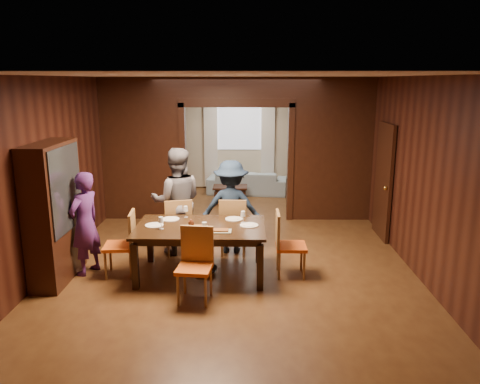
{
  "coord_description": "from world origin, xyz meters",
  "views": [
    {
      "loc": [
        0.24,
        -7.85,
        2.84
      ],
      "look_at": [
        0.1,
        -0.4,
        1.05
      ],
      "focal_mm": 35.0,
      "sensor_mm": 36.0,
      "label": 1
    }
  ],
  "objects_px": {
    "dining_table": "(201,251)",
    "hutch": "(54,213)",
    "sofa": "(247,182)",
    "person_purple": "(85,224)",
    "coffee_table": "(230,194)",
    "chair_far_r": "(233,225)",
    "chair_right": "(291,244)",
    "chair_far_l": "(178,226)",
    "person_grey": "(177,201)",
    "person_navy": "(231,207)",
    "chair_near": "(194,266)",
    "chair_left": "(119,244)"
  },
  "relations": [
    {
      "from": "chair_right",
      "to": "chair_far_l",
      "type": "relative_size",
      "value": 1.0
    },
    {
      "from": "dining_table",
      "to": "hutch",
      "type": "relative_size",
      "value": 0.94
    },
    {
      "from": "sofa",
      "to": "coffee_table",
      "type": "relative_size",
      "value": 2.49
    },
    {
      "from": "person_navy",
      "to": "dining_table",
      "type": "bearing_deg",
      "value": 70.52
    },
    {
      "from": "coffee_table",
      "to": "chair_far_r",
      "type": "distance_m",
      "value": 3.33
    },
    {
      "from": "chair_far_r",
      "to": "sofa",
      "type": "bearing_deg",
      "value": -91.34
    },
    {
      "from": "chair_far_l",
      "to": "coffee_table",
      "type": "bearing_deg",
      "value": -115.6
    },
    {
      "from": "person_navy",
      "to": "person_grey",
      "type": "bearing_deg",
      "value": 6.17
    },
    {
      "from": "coffee_table",
      "to": "chair_far_l",
      "type": "distance_m",
      "value": 3.45
    },
    {
      "from": "person_grey",
      "to": "person_navy",
      "type": "bearing_deg",
      "value": 175.58
    },
    {
      "from": "person_grey",
      "to": "chair_far_l",
      "type": "bearing_deg",
      "value": 95.57
    },
    {
      "from": "sofa",
      "to": "person_purple",
      "type": "bearing_deg",
      "value": 71.25
    },
    {
      "from": "sofa",
      "to": "hutch",
      "type": "height_order",
      "value": "hutch"
    },
    {
      "from": "person_grey",
      "to": "coffee_table",
      "type": "relative_size",
      "value": 2.22
    },
    {
      "from": "person_grey",
      "to": "person_navy",
      "type": "height_order",
      "value": "person_grey"
    },
    {
      "from": "dining_table",
      "to": "chair_near",
      "type": "bearing_deg",
      "value": -90.07
    },
    {
      "from": "sofa",
      "to": "chair_right",
      "type": "distance_m",
      "value": 5.22
    },
    {
      "from": "hutch",
      "to": "coffee_table",
      "type": "bearing_deg",
      "value": 61.91
    },
    {
      "from": "sofa",
      "to": "dining_table",
      "type": "xyz_separation_m",
      "value": [
        -0.67,
        -5.18,
        0.09
      ]
    },
    {
      "from": "sofa",
      "to": "chair_far_l",
      "type": "distance_m",
      "value": 4.47
    },
    {
      "from": "chair_right",
      "to": "hutch",
      "type": "height_order",
      "value": "hutch"
    },
    {
      "from": "person_grey",
      "to": "person_navy",
      "type": "distance_m",
      "value": 0.9
    },
    {
      "from": "person_purple",
      "to": "chair_left",
      "type": "relative_size",
      "value": 1.6
    },
    {
      "from": "sofa",
      "to": "chair_far_r",
      "type": "relative_size",
      "value": 2.06
    },
    {
      "from": "hutch",
      "to": "chair_far_r",
      "type": "bearing_deg",
      "value": 23.07
    },
    {
      "from": "person_purple",
      "to": "chair_right",
      "type": "relative_size",
      "value": 1.6
    },
    {
      "from": "person_navy",
      "to": "chair_right",
      "type": "distance_m",
      "value": 1.38
    },
    {
      "from": "chair_near",
      "to": "chair_right",
      "type": "bearing_deg",
      "value": 38.95
    },
    {
      "from": "chair_far_l",
      "to": "chair_left",
      "type": "bearing_deg",
      "value": 36.97
    },
    {
      "from": "coffee_table",
      "to": "chair_far_r",
      "type": "xyz_separation_m",
      "value": [
        0.18,
        -3.32,
        0.28
      ]
    },
    {
      "from": "sofa",
      "to": "person_navy",
      "type": "bearing_deg",
      "value": 92.61
    },
    {
      "from": "person_grey",
      "to": "coffee_table",
      "type": "distance_m",
      "value": 3.43
    },
    {
      "from": "chair_right",
      "to": "hutch",
      "type": "relative_size",
      "value": 0.48
    },
    {
      "from": "dining_table",
      "to": "hutch",
      "type": "bearing_deg",
      "value": -175.42
    },
    {
      "from": "person_grey",
      "to": "dining_table",
      "type": "height_order",
      "value": "person_grey"
    },
    {
      "from": "chair_near",
      "to": "chair_left",
      "type": "bearing_deg",
      "value": 151.8
    },
    {
      "from": "person_grey",
      "to": "chair_far_r",
      "type": "distance_m",
      "value": 1.02
    },
    {
      "from": "person_grey",
      "to": "chair_far_r",
      "type": "bearing_deg",
      "value": 170.23
    },
    {
      "from": "person_navy",
      "to": "dining_table",
      "type": "distance_m",
      "value": 1.15
    },
    {
      "from": "sofa",
      "to": "chair_right",
      "type": "xyz_separation_m",
      "value": [
        0.66,
        -5.18,
        0.19
      ]
    },
    {
      "from": "hutch",
      "to": "person_grey",
      "type": "bearing_deg",
      "value": 34.98
    },
    {
      "from": "person_grey",
      "to": "chair_far_l",
      "type": "height_order",
      "value": "person_grey"
    },
    {
      "from": "dining_table",
      "to": "coffee_table",
      "type": "height_order",
      "value": "dining_table"
    },
    {
      "from": "chair_far_l",
      "to": "dining_table",
      "type": "bearing_deg",
      "value": 105.04
    },
    {
      "from": "dining_table",
      "to": "chair_near",
      "type": "xyz_separation_m",
      "value": [
        -0.0,
        -0.85,
        0.1
      ]
    },
    {
      "from": "dining_table",
      "to": "hutch",
      "type": "distance_m",
      "value": 2.17
    },
    {
      "from": "person_grey",
      "to": "chair_right",
      "type": "bearing_deg",
      "value": 145.07
    },
    {
      "from": "chair_far_r",
      "to": "person_navy",
      "type": "bearing_deg",
      "value": -64.28
    },
    {
      "from": "person_navy",
      "to": "chair_near",
      "type": "distance_m",
      "value": 1.91
    },
    {
      "from": "person_purple",
      "to": "person_grey",
      "type": "relative_size",
      "value": 0.87
    }
  ]
}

